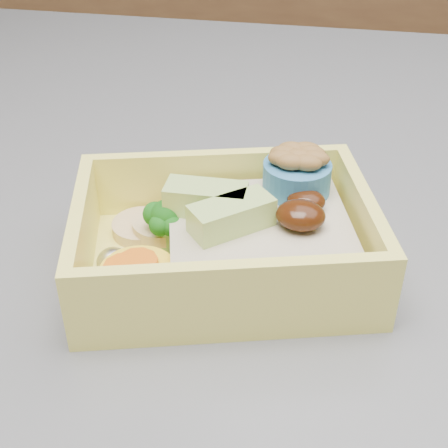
# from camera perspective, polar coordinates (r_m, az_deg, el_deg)

# --- Properties ---
(bento_box) EXTENTS (0.21, 0.17, 0.07)m
(bento_box) POSITION_cam_1_polar(r_m,az_deg,el_deg) (0.38, 0.85, -1.18)
(bento_box) COLOR #FFF369
(bento_box) RESTS_ON island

